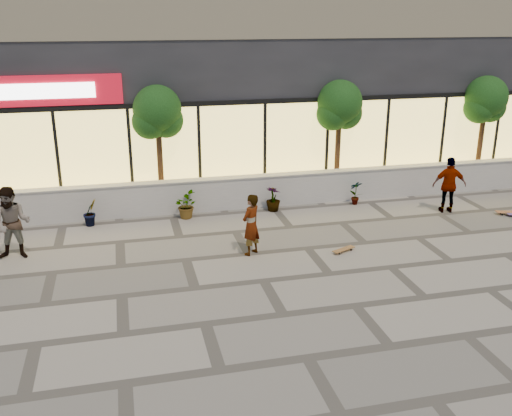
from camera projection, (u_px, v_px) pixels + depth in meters
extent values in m
plane|color=gray|center=(356.00, 306.00, 12.28)|extent=(80.00, 80.00, 0.00)
cube|color=silver|center=(272.00, 191.00, 18.55)|extent=(22.00, 0.35, 1.00)
cube|color=#B2AFA8|center=(272.00, 175.00, 18.39)|extent=(22.00, 0.42, 0.04)
cube|color=black|center=(236.00, 60.00, 22.40)|extent=(24.00, 9.00, 8.50)
cube|color=#FBD964|center=(265.00, 148.00, 19.07)|extent=(23.04, 0.05, 3.00)
cube|color=black|center=(265.00, 102.00, 18.54)|extent=(23.04, 0.08, 0.15)
cube|color=#AA0C1B|center=(36.00, 91.00, 16.79)|extent=(5.00, 0.10, 0.90)
cube|color=white|center=(35.00, 91.00, 16.73)|extent=(3.40, 0.06, 0.45)
cube|color=brown|center=(265.00, 12.00, 17.68)|extent=(21.60, 0.05, 1.60)
imported|color=#153611|center=(90.00, 212.00, 16.82)|extent=(0.57, 0.57, 0.81)
imported|color=#153611|center=(185.00, 205.00, 17.44)|extent=(0.68, 0.77, 0.81)
imported|color=#153611|center=(273.00, 199.00, 18.06)|extent=(0.64, 0.64, 0.81)
imported|color=#153611|center=(356.00, 192.00, 18.68)|extent=(0.46, 0.35, 0.81)
cylinder|color=#472919|center=(160.00, 158.00, 18.06)|extent=(0.18, 0.18, 3.24)
sphere|color=#153611|center=(157.00, 109.00, 17.56)|extent=(1.50, 1.50, 1.50)
sphere|color=#153611|center=(150.00, 121.00, 17.58)|extent=(1.10, 1.10, 1.10)
sphere|color=#153611|center=(166.00, 120.00, 17.78)|extent=(1.10, 1.10, 1.10)
cylinder|color=#472919|center=(338.00, 148.00, 19.39)|extent=(0.18, 0.18, 3.24)
sphere|color=#153611|center=(340.00, 103.00, 18.89)|extent=(1.50, 1.50, 1.50)
sphere|color=#153611|center=(333.00, 114.00, 18.90)|extent=(1.10, 1.10, 1.10)
sphere|color=#153611|center=(346.00, 113.00, 19.10)|extent=(1.10, 1.10, 1.10)
cylinder|color=#472919|center=(481.00, 140.00, 20.60)|extent=(0.18, 0.18, 3.24)
sphere|color=#153611|center=(486.00, 97.00, 20.10)|extent=(1.50, 1.50, 1.50)
sphere|color=#153611|center=(479.00, 108.00, 20.12)|extent=(1.10, 1.10, 1.10)
sphere|color=#153611|center=(490.00, 107.00, 20.32)|extent=(1.10, 1.10, 1.10)
imported|color=silver|center=(251.00, 225.00, 14.66)|extent=(0.71, 0.68, 1.63)
imported|color=tan|center=(12.00, 223.00, 14.39)|extent=(1.01, 0.83, 1.89)
imported|color=silver|center=(449.00, 185.00, 17.80)|extent=(1.12, 0.69, 1.77)
cube|color=brown|center=(344.00, 249.00, 15.03)|extent=(0.71, 0.45, 0.02)
cylinder|color=black|center=(348.00, 248.00, 15.21)|extent=(0.06, 0.05, 0.05)
cylinder|color=black|center=(351.00, 250.00, 15.12)|extent=(0.06, 0.05, 0.05)
cylinder|color=black|center=(336.00, 252.00, 14.96)|extent=(0.06, 0.05, 0.05)
cylinder|color=black|center=(340.00, 254.00, 14.87)|extent=(0.06, 0.05, 0.05)
cube|color=brown|center=(510.00, 212.00, 17.80)|extent=(0.87, 0.42, 0.02)
cylinder|color=black|center=(500.00, 213.00, 17.89)|extent=(0.07, 0.05, 0.06)
cylinder|color=black|center=(502.00, 214.00, 17.75)|extent=(0.07, 0.05, 0.06)
cylinder|color=black|center=(511.00, 215.00, 17.73)|extent=(0.06, 0.04, 0.06)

